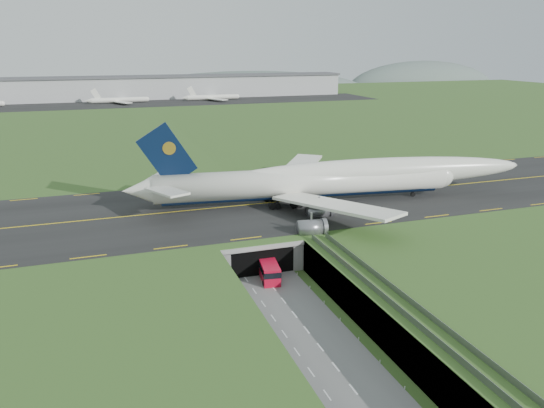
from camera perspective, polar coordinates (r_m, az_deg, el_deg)
name	(u,v)px	position (r m, az deg, el deg)	size (l,w,h in m)	color
ground	(277,294)	(91.72, 0.58, -9.66)	(900.00, 900.00, 0.00)	#385923
airfield_deck	(277,278)	(90.43, 0.59, -7.96)	(800.00, 800.00, 6.00)	gray
trench_road	(293,314)	(85.43, 2.29, -11.70)	(12.00, 75.00, 0.20)	slate
taxiway	(228,207)	(119.01, -4.70, -0.31)	(800.00, 44.00, 0.18)	black
tunnel_portal	(249,243)	(105.00, -2.46, -4.20)	(17.00, 22.30, 6.00)	gray
guideway	(396,306)	(78.34, 13.15, -10.62)	(3.00, 53.00, 7.05)	#A8A8A3
jumbo_jet	(333,179)	(122.10, 6.53, 2.66)	(94.24, 60.32, 20.11)	white
shuttle_tram	(269,270)	(96.34, -0.35, -7.14)	(4.19, 8.45, 3.29)	red
cargo_terminal	(130,88)	(378.88, -15.03, 12.00)	(320.00, 67.00, 15.60)	#B2B2B2
distant_hills	(190,96)	(517.71, -8.76, 11.45)	(700.00, 91.00, 60.00)	#50605A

